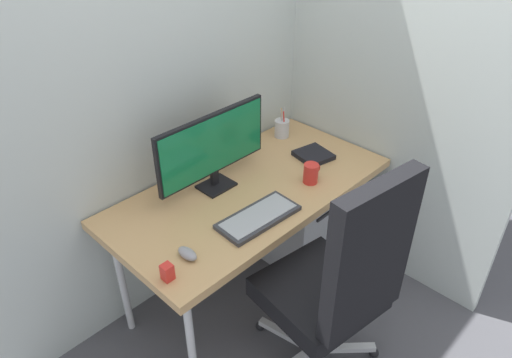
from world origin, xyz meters
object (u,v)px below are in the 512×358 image
at_px(keyboard, 258,217).
at_px(pen_holder, 282,128).
at_px(monitor, 213,147).
at_px(mouse, 187,254).
at_px(office_chair, 338,283).
at_px(notebook, 313,155).
at_px(coffee_mug, 311,173).
at_px(desk_clamp_accessory, 167,272).
at_px(filing_cabinet, 296,212).

height_order(keyboard, pen_holder, pen_holder).
height_order(monitor, pen_holder, monitor).
relative_size(keyboard, mouse, 3.96).
bearing_deg(office_chair, keyboard, 93.19).
xyz_separation_m(notebook, coffee_mug, (-0.20, -0.14, 0.04)).
xyz_separation_m(monitor, coffee_mug, (0.36, -0.32, -0.17)).
distance_m(notebook, desk_clamp_accessory, 1.12).
xyz_separation_m(office_chair, mouse, (-0.40, 0.47, 0.13)).
distance_m(keyboard, mouse, 0.38).
bearing_deg(mouse, filing_cabinet, 11.26).
bearing_deg(keyboard, pen_holder, 34.03).
bearing_deg(pen_holder, desk_clamp_accessory, -158.83).
bearing_deg(pen_holder, mouse, -158.35).
bearing_deg(pen_holder, office_chair, -125.78).
xyz_separation_m(mouse, coffee_mug, (0.78, -0.01, 0.03)).
bearing_deg(filing_cabinet, pen_holder, 68.60).
xyz_separation_m(notebook, desk_clamp_accessory, (-1.10, -0.17, 0.02)).
xyz_separation_m(monitor, pen_holder, (0.62, 0.11, -0.17)).
height_order(office_chair, monitor, office_chair).
xyz_separation_m(keyboard, coffee_mug, (0.40, 0.02, 0.04)).
bearing_deg(office_chair, notebook, 46.04).
bearing_deg(coffee_mug, office_chair, -129.41).
bearing_deg(office_chair, coffee_mug, 50.59).
relative_size(office_chair, coffee_mug, 10.67).
xyz_separation_m(pen_holder, coffee_mug, (-0.26, -0.42, -0.00)).
height_order(pen_holder, notebook, pen_holder).
bearing_deg(keyboard, notebook, 14.95).
relative_size(filing_cabinet, monitor, 0.94).
height_order(monitor, desk_clamp_accessory, monitor).
bearing_deg(pen_holder, coffee_mug, -121.47).
height_order(monitor, coffee_mug, monitor).
bearing_deg(office_chair, pen_holder, 54.22).
relative_size(filing_cabinet, pen_holder, 3.31).
relative_size(coffee_mug, desk_clamp_accessory, 1.57).
xyz_separation_m(mouse, pen_holder, (1.04, 0.41, 0.03)).
distance_m(pen_holder, desk_clamp_accessory, 1.25).
relative_size(monitor, pen_holder, 3.51).
bearing_deg(keyboard, coffee_mug, 2.90).
bearing_deg(notebook, mouse, -160.85).
relative_size(monitor, coffee_mug, 5.81).
bearing_deg(office_chair, desk_clamp_accessory, 141.22).
height_order(office_chair, keyboard, office_chair).
height_order(mouse, notebook, mouse).
height_order(notebook, coffee_mug, coffee_mug).
relative_size(monitor, notebook, 3.62).
bearing_deg(notebook, office_chair, -122.23).
distance_m(keyboard, pen_holder, 0.79).
distance_m(office_chair, notebook, 0.83).
xyz_separation_m(office_chair, filing_cabinet, (0.55, 0.68, -0.30)).
xyz_separation_m(office_chair, notebook, (0.57, 0.59, 0.12)).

